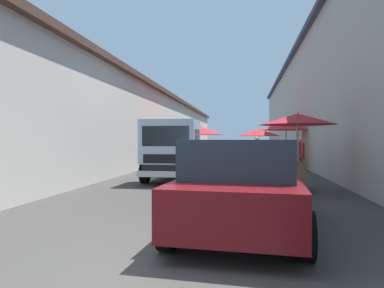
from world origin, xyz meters
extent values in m
plane|color=#3D3A38|center=(13.50, 0.00, 0.00)|extent=(90.00, 90.00, 0.00)
cube|color=beige|center=(15.75, 7.43, 2.10)|extent=(49.50, 7.00, 4.21)
cube|color=#4C3328|center=(15.75, 7.43, 4.33)|extent=(49.80, 7.50, 0.24)
cube|color=#A39E93|center=(15.75, -7.43, 3.30)|extent=(49.50, 7.00, 6.59)
cube|color=#383D4C|center=(15.75, -7.43, 6.71)|extent=(49.80, 7.50, 0.24)
cylinder|color=#9E9EA3|center=(14.07, -3.00, 1.18)|extent=(0.06, 0.06, 2.37)
cone|color=red|center=(14.07, -3.00, 2.15)|extent=(2.61, 2.61, 0.44)
sphere|color=#9E9EA3|center=(14.07, -3.00, 2.41)|extent=(0.07, 0.07, 0.07)
cube|color=#9E7547|center=(14.15, -2.91, 0.39)|extent=(0.95, 0.67, 0.79)
sphere|color=orange|center=(14.02, -2.71, 0.83)|extent=(0.09, 0.09, 0.09)
sphere|color=orange|center=(14.41, -2.75, 0.83)|extent=(0.09, 0.09, 0.09)
sphere|color=orange|center=(14.18, -2.74, 0.83)|extent=(0.09, 0.09, 0.09)
sphere|color=orange|center=(14.12, -3.07, 0.83)|extent=(0.09, 0.09, 0.09)
sphere|color=orange|center=(14.39, -3.13, 0.88)|extent=(0.09, 0.09, 0.09)
sphere|color=orange|center=(14.36, -2.87, 0.83)|extent=(0.09, 0.09, 0.09)
cylinder|color=#9E9EA3|center=(6.25, -2.43, 1.09)|extent=(0.06, 0.06, 2.18)
cone|color=red|center=(6.25, -2.43, 2.02)|extent=(2.13, 2.13, 0.32)
sphere|color=#9E9EA3|center=(6.25, -2.43, 2.22)|extent=(0.07, 0.07, 0.07)
cube|color=brown|center=(6.16, -2.28, 0.41)|extent=(0.95, 0.57, 0.82)
sphere|color=orange|center=(6.11, -2.31, 0.86)|extent=(0.09, 0.09, 0.09)
sphere|color=orange|center=(6.27, -2.24, 0.86)|extent=(0.09, 0.09, 0.09)
sphere|color=orange|center=(6.24, -2.18, 0.86)|extent=(0.09, 0.09, 0.09)
sphere|color=orange|center=(6.34, -2.35, 0.91)|extent=(0.09, 0.09, 0.09)
sphere|color=orange|center=(5.84, -2.29, 0.86)|extent=(0.09, 0.09, 0.09)
cylinder|color=#9E9EA3|center=(13.34, 1.45, 1.09)|extent=(0.06, 0.06, 2.18)
cone|color=red|center=(13.34, 1.45, 1.94)|extent=(2.73, 2.73, 0.49)
sphere|color=#9E9EA3|center=(13.34, 1.45, 2.22)|extent=(0.07, 0.07, 0.07)
cube|color=#9E7547|center=(13.52, 1.21, 0.38)|extent=(0.83, 0.67, 0.77)
sphere|color=orange|center=(13.56, 1.05, 0.81)|extent=(0.09, 0.09, 0.09)
sphere|color=orange|center=(13.75, 1.32, 0.81)|extent=(0.09, 0.09, 0.09)
sphere|color=orange|center=(13.24, 1.36, 0.81)|extent=(0.09, 0.09, 0.09)
cylinder|color=#9E9EA3|center=(16.24, -1.73, 1.02)|extent=(0.06, 0.06, 2.04)
cone|color=red|center=(16.24, -1.73, 1.85)|extent=(2.51, 2.51, 0.38)
sphere|color=#9E9EA3|center=(16.24, -1.73, 2.08)|extent=(0.07, 0.07, 0.07)
cube|color=brown|center=(16.38, -1.79, 0.42)|extent=(0.75, 0.56, 0.84)
sphere|color=orange|center=(16.61, -1.89, 0.94)|extent=(0.09, 0.09, 0.09)
sphere|color=orange|center=(16.59, -1.84, 0.88)|extent=(0.09, 0.09, 0.09)
sphere|color=orange|center=(16.34, -1.88, 0.88)|extent=(0.09, 0.09, 0.09)
sphere|color=orange|center=(16.54, -1.83, 0.88)|extent=(0.09, 0.09, 0.09)
cube|color=#600F14|center=(1.90, -0.94, 0.57)|extent=(4.01, 1.99, 0.64)
cube|color=#19232D|center=(1.75, -0.93, 1.17)|extent=(2.44, 1.68, 0.56)
cube|color=black|center=(3.81, -1.07, 0.35)|extent=(0.22, 1.65, 0.20)
cube|color=silver|center=(3.87, -0.49, 0.63)|extent=(0.08, 0.24, 0.14)
cube|color=silver|center=(3.78, -1.66, 0.63)|extent=(0.08, 0.24, 0.14)
cylinder|color=black|center=(3.29, -0.17, 0.30)|extent=(0.61, 0.24, 0.60)
cylinder|color=black|center=(3.16, -1.89, 0.30)|extent=(0.61, 0.24, 0.60)
cylinder|color=black|center=(0.64, 0.02, 0.30)|extent=(0.61, 0.24, 0.60)
cylinder|color=black|center=(0.52, -1.70, 0.30)|extent=(0.61, 0.24, 0.60)
cube|color=black|center=(8.82, 1.43, 0.50)|extent=(4.80, 1.47, 0.36)
cube|color=#ADC6E0|center=(7.19, 1.43, 1.38)|extent=(1.54, 1.75, 1.40)
cube|color=#19232D|center=(6.45, 1.43, 1.55)|extent=(0.06, 1.47, 0.63)
cube|color=#19232D|center=(7.19, 1.43, 1.55)|extent=(1.05, 1.77, 0.45)
cube|color=black|center=(6.44, 1.43, 0.86)|extent=(0.06, 1.40, 0.28)
cube|color=silver|center=(6.36, 1.43, 0.40)|extent=(0.12, 1.75, 0.18)
cube|color=gray|center=(9.64, 0.61, 0.93)|extent=(3.16, 0.06, 0.50)
cube|color=gray|center=(9.64, 2.25, 0.93)|extent=(3.16, 0.06, 0.50)
cube|color=gray|center=(11.19, 1.43, 0.93)|extent=(0.06, 1.65, 0.50)
cylinder|color=black|center=(7.19, 0.55, 0.36)|extent=(0.72, 0.22, 0.72)
cylinder|color=black|center=(7.19, 2.30, 0.36)|extent=(0.72, 0.22, 0.72)
cylinder|color=black|center=(10.26, 0.55, 0.36)|extent=(0.72, 0.22, 0.72)
cylinder|color=black|center=(10.26, 2.30, 0.36)|extent=(0.72, 0.22, 0.72)
cylinder|color=#665B4C|center=(11.67, -1.56, 0.39)|extent=(0.14, 0.14, 0.78)
cylinder|color=#665B4C|center=(11.60, -1.41, 0.39)|extent=(0.14, 0.14, 0.78)
cube|color=white|center=(11.64, -1.49, 1.07)|extent=(0.37, 0.50, 0.58)
sphere|color=tan|center=(11.64, -1.49, 1.47)|extent=(0.21, 0.21, 0.21)
cylinder|color=white|center=(11.75, -1.74, 1.10)|extent=(0.08, 0.08, 0.53)
cylinder|color=white|center=(11.52, -1.23, 1.10)|extent=(0.08, 0.08, 0.53)
cylinder|color=#665B4C|center=(9.01, -2.88, 0.38)|extent=(0.14, 0.14, 0.77)
cylinder|color=#665B4C|center=(8.86, -2.91, 0.38)|extent=(0.14, 0.14, 0.77)
cube|color=#B73333|center=(8.93, -2.89, 1.06)|extent=(0.48, 0.28, 0.58)
sphere|color=tan|center=(8.93, -2.89, 1.45)|extent=(0.21, 0.21, 0.21)
cylinder|color=#B73333|center=(9.20, -2.84, 1.09)|extent=(0.08, 0.08, 0.52)
cylinder|color=#B73333|center=(8.66, -2.94, 1.09)|extent=(0.08, 0.08, 0.52)
cylinder|color=black|center=(16.24, 2.46, 0.22)|extent=(0.45, 0.17, 0.44)
cylinder|color=black|center=(15.01, 2.70, 0.22)|extent=(0.45, 0.19, 0.44)
cube|color=red|center=(15.58, 2.59, 0.27)|extent=(0.94, 0.45, 0.08)
ellipsoid|color=black|center=(15.28, 2.65, 0.64)|extent=(0.60, 0.36, 0.20)
cube|color=red|center=(16.19, 2.47, 0.67)|extent=(0.20, 0.34, 0.56)
cylinder|color=silver|center=(16.12, 2.48, 0.77)|extent=(0.28, 0.11, 0.68)
cylinder|color=black|center=(16.04, 2.50, 1.12)|extent=(0.55, 0.14, 0.04)
camera|label=1|loc=(-3.71, -0.99, 1.45)|focal=31.97mm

